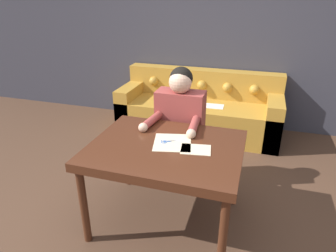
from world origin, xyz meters
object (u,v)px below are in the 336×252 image
at_px(dining_table, 166,154).
at_px(person, 180,127).
at_px(scissors, 168,142).
at_px(couch, 199,110).

bearing_deg(dining_table, person, 94.86).
height_order(person, scissors, person).
height_order(couch, person, person).
bearing_deg(dining_table, scissors, 88.65).
height_order(couch, scissors, couch).
bearing_deg(couch, dining_table, -86.42).
height_order(dining_table, couch, couch).
relative_size(couch, scissors, 11.40).
bearing_deg(person, scissors, -84.42).
relative_size(dining_table, couch, 0.54).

